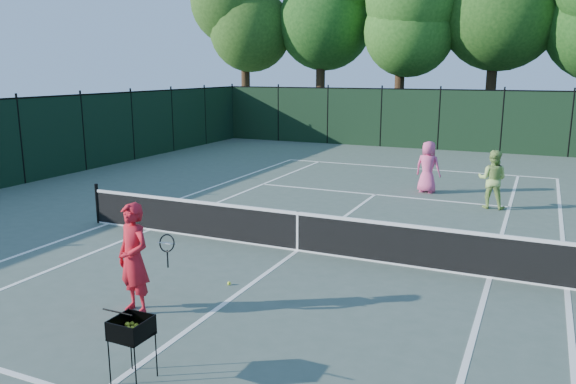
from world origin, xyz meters
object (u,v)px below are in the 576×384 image
at_px(player_green, 492,179).
at_px(coach, 134,259).
at_px(player_pink, 428,167).
at_px(loose_ball_midcourt, 229,283).
at_px(ball_hopper, 131,329).

bearing_deg(player_green, coach, 69.28).
bearing_deg(player_pink, player_green, 159.11).
distance_m(player_pink, player_green, 2.54).
height_order(coach, loose_ball_midcourt, coach).
bearing_deg(loose_ball_midcourt, player_pink, 79.47).
relative_size(player_pink, ball_hopper, 1.95).
xyz_separation_m(ball_hopper, loose_ball_midcourt, (-0.56, 3.42, -0.70)).
xyz_separation_m(coach, player_green, (4.78, 10.18, -0.08)).
height_order(player_pink, loose_ball_midcourt, player_pink).
bearing_deg(loose_ball_midcourt, coach, -115.65).
bearing_deg(loose_ball_midcourt, ball_hopper, -80.72).
bearing_deg(ball_hopper, coach, 130.69).
relative_size(player_green, ball_hopper, 1.95).
bearing_deg(ball_hopper, loose_ball_midcourt, 101.64).
distance_m(coach, player_pink, 11.86).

